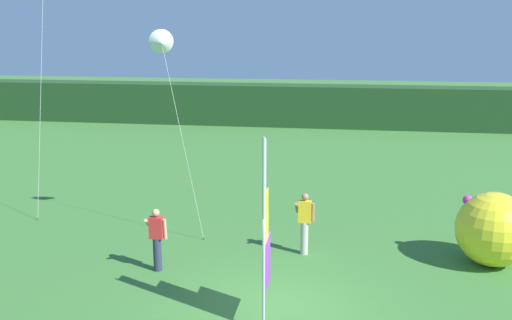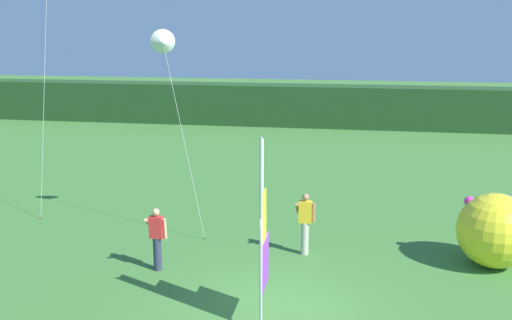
# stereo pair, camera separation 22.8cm
# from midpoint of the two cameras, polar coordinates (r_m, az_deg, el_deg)

# --- Properties ---
(ground_plane) EXTENTS (120.00, 120.00, 0.00)m
(ground_plane) POSITION_cam_midpoint_polar(r_m,az_deg,el_deg) (13.19, 1.95, -15.17)
(ground_plane) COLOR #3D7533
(distant_treeline) EXTENTS (80.00, 2.40, 2.65)m
(distant_treeline) POSITION_cam_midpoint_polar(r_m,az_deg,el_deg) (37.31, 7.45, 5.44)
(distant_treeline) COLOR #1E421E
(distant_treeline) RESTS_ON ground
(banner_flag) EXTENTS (0.06, 1.03, 4.19)m
(banner_flag) POSITION_cam_midpoint_polar(r_m,az_deg,el_deg) (11.89, 1.30, -7.77)
(banner_flag) COLOR #B7B7BC
(banner_flag) RESTS_ON ground
(person_near_banner) EXTENTS (0.55, 0.48, 1.71)m
(person_near_banner) POSITION_cam_midpoint_polar(r_m,az_deg,el_deg) (15.13, -9.56, -7.72)
(person_near_banner) COLOR #2D334C
(person_near_banner) RESTS_ON ground
(person_mid_field) EXTENTS (0.55, 0.48, 1.79)m
(person_mid_field) POSITION_cam_midpoint_polar(r_m,az_deg,el_deg) (15.99, 5.39, -6.25)
(person_mid_field) COLOR #B7B2A3
(person_mid_field) RESTS_ON ground
(inflatable_balloon) EXTENTS (2.01, 2.01, 2.02)m
(inflatable_balloon) POSITION_cam_midpoint_polar(r_m,az_deg,el_deg) (16.46, 23.41, -6.55)
(inflatable_balloon) COLOR yellow
(inflatable_balloon) RESTS_ON ground
(kite_white_delta_1) EXTENTS (1.67, 0.76, 6.24)m
(kite_white_delta_1) POSITION_cam_midpoint_polar(r_m,az_deg,el_deg) (16.98, -8.97, 11.59)
(kite_white_delta_1) COLOR brown
(kite_white_delta_1) RESTS_ON ground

